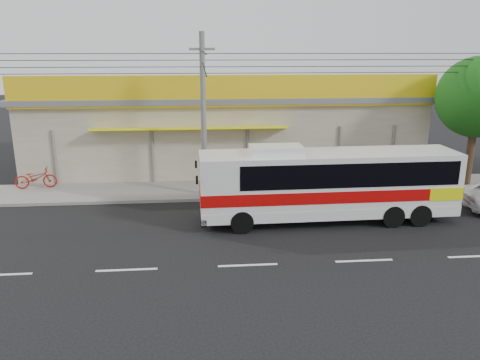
# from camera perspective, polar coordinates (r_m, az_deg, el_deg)

# --- Properties ---
(ground) EXTENTS (120.00, 120.00, 0.00)m
(ground) POSITION_cam_1_polar(r_m,az_deg,el_deg) (18.18, 0.15, -6.90)
(ground) COLOR black
(ground) RESTS_ON ground
(sidewalk) EXTENTS (30.00, 3.20, 0.15)m
(sidewalk) POSITION_cam_1_polar(r_m,az_deg,el_deg) (23.79, -1.14, -1.17)
(sidewalk) COLOR gray
(sidewalk) RESTS_ON ground
(lane_markings) EXTENTS (50.00, 0.12, 0.01)m
(lane_markings) POSITION_cam_1_polar(r_m,az_deg,el_deg) (15.91, 0.96, -10.36)
(lane_markings) COLOR silver
(lane_markings) RESTS_ON ground
(storefront_building) EXTENTS (22.60, 9.20, 5.70)m
(storefront_building) POSITION_cam_1_polar(r_m,az_deg,el_deg) (28.68, -1.92, 6.31)
(storefront_building) COLOR #9F9280
(storefront_building) RESTS_ON ground
(coach_bus) EXTENTS (10.62, 2.44, 3.26)m
(coach_bus) POSITION_cam_1_polar(r_m,az_deg,el_deg) (19.63, 11.18, -0.09)
(coach_bus) COLOR silver
(coach_bus) RESTS_ON ground
(motorbike_red) EXTENTS (2.10, 0.95, 1.06)m
(motorbike_red) POSITION_cam_1_polar(r_m,az_deg,el_deg) (25.81, -23.63, 0.23)
(motorbike_red) COLOR maroon
(motorbike_red) RESTS_ON sidewalk
(utility_pole) EXTENTS (34.00, 14.00, 7.75)m
(utility_pole) POSITION_cam_1_polar(r_m,az_deg,el_deg) (21.86, -4.62, 14.10)
(utility_pole) COLOR #626260
(utility_pole) RESTS_ON ground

